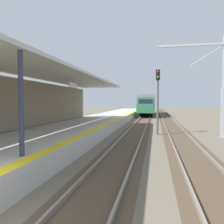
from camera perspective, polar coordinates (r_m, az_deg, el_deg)
The scene contains 7 objects.
station_platform at distance 20.54m, azimuth -6.13°, elevation -3.55°, with size 5.00×80.00×0.91m.
station_building_with_canopy at distance 15.18m, azimuth -20.07°, elevation 2.48°, with size 4.85×24.00×4.43m.
track_pair_nearest_platform at distance 23.70m, azimuth 7.03°, elevation -3.71°, with size 2.34×120.00×0.16m.
track_pair_middle at distance 23.71m, azimuth 15.28°, elevation -3.78°, with size 2.34×120.00×0.16m.
approaching_train at distance 45.99m, azimuth 9.03°, elevation 1.97°, with size 2.93×19.60×4.76m.
rail_signal_post at distance 18.22m, azimuth 11.61°, elevation 4.27°, with size 0.32×0.34×5.20m.
catenary_pylon_far_side at distance 18.36m, azimuth 25.87°, elevation 5.33°, with size 5.00×0.40×7.50m.
Camera 1 is at (3.55, -3.50, 2.64)m, focal length 35.81 mm.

